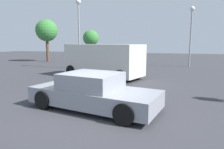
% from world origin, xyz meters
% --- Properties ---
extents(ground_plane, '(80.00, 80.00, 0.00)m').
position_xyz_m(ground_plane, '(0.00, 0.00, 0.00)').
color(ground_plane, '#38383D').
extents(sedan_foreground, '(4.70, 2.51, 1.24)m').
position_xyz_m(sedan_foreground, '(-0.22, 0.21, 0.57)').
color(sedan_foreground, gray).
rests_on(sedan_foreground, ground_plane).
extents(dog, '(0.63, 0.44, 0.43)m').
position_xyz_m(dog, '(-3.32, 1.54, 0.26)').
color(dog, olive).
rests_on(dog, ground_plane).
extents(van_white, '(5.60, 3.55, 2.17)m').
position_xyz_m(van_white, '(-2.16, 6.33, 1.17)').
color(van_white, silver).
rests_on(van_white, ground_plane).
extents(light_post_near, '(0.44, 0.44, 5.93)m').
position_xyz_m(light_post_near, '(-5.78, 10.05, 4.07)').
color(light_post_near, gray).
rests_on(light_post_near, ground_plane).
extents(light_post_mid, '(0.44, 0.44, 5.56)m').
position_xyz_m(light_post_mid, '(3.50, 14.39, 3.85)').
color(light_post_mid, gray).
rests_on(light_post_mid, ground_plane).
extents(tree_back_left, '(2.62, 2.62, 5.06)m').
position_xyz_m(tree_back_left, '(-12.79, 15.20, 3.71)').
color(tree_back_left, brown).
rests_on(tree_back_left, ground_plane).
extents(tree_back_center, '(2.64, 2.64, 4.41)m').
position_xyz_m(tree_back_center, '(-11.70, 25.77, 3.05)').
color(tree_back_center, brown).
rests_on(tree_back_center, ground_plane).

